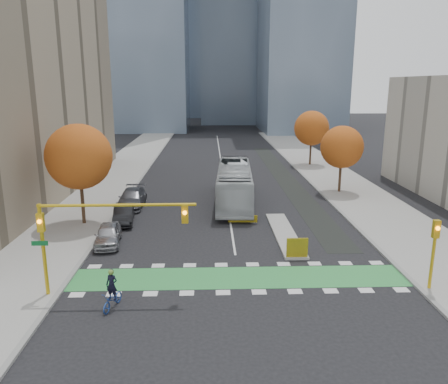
{
  "coord_description": "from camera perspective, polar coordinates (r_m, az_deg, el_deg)",
  "views": [
    {
      "loc": [
        -1.68,
        -22.43,
        11.19
      ],
      "look_at": [
        -0.58,
        10.62,
        3.0
      ],
      "focal_mm": 35.0,
      "sensor_mm": 36.0,
      "label": 1
    }
  ],
  "objects": [
    {
      "name": "sidewalk_east",
      "position": [
        46.42,
        17.25,
        -0.58
      ],
      "size": [
        7.0,
        120.0,
        0.15
      ],
      "primitive_type": "cube",
      "color": "gray",
      "rests_on": "ground"
    },
    {
      "name": "curb_east",
      "position": [
        45.39,
        13.07,
        -0.63
      ],
      "size": [
        0.3,
        120.0,
        0.16
      ],
      "primitive_type": "cube",
      "color": "gray",
      "rests_on": "ground"
    },
    {
      "name": "tree_west",
      "position": [
        36.38,
        -18.42,
        4.38
      ],
      "size": [
        5.2,
        5.2,
        8.22
      ],
      "color": "#332114",
      "rests_on": "ground"
    },
    {
      "name": "curb_west",
      "position": [
        44.65,
        -12.58,
        -0.85
      ],
      "size": [
        0.3,
        120.0,
        0.16
      ],
      "primitive_type": "cube",
      "color": "gray",
      "rests_on": "ground"
    },
    {
      "name": "tree_east_far",
      "position": [
        62.36,
        11.36,
        8.17
      ],
      "size": [
        4.8,
        4.8,
        7.65
      ],
      "color": "#332114",
      "rests_on": "ground"
    },
    {
      "name": "tower_ne",
      "position": [
        111.2,
        10.22,
        23.45
      ],
      "size": [
        18.0,
        24.0,
        60.0
      ],
      "primitive_type": "cube",
      "color": "#47566B",
      "rests_on": "ground"
    },
    {
      "name": "cyclist",
      "position": [
        23.57,
        -14.36,
        -12.96
      ],
      "size": [
        1.13,
        1.95,
        2.13
      ],
      "rotation": [
        0.0,
        0.0,
        -0.28
      ],
      "color": "#204196",
      "rests_on": "ground"
    },
    {
      "name": "tree_east_near",
      "position": [
        46.92,
        15.14,
        5.68
      ],
      "size": [
        4.4,
        4.4,
        7.08
      ],
      "color": "#332114",
      "rests_on": "ground"
    },
    {
      "name": "parked_car_c",
      "position": [
        41.75,
        -11.94,
        -0.79
      ],
      "size": [
        2.3,
        5.6,
        1.62
      ],
      "primitive_type": "imported",
      "rotation": [
        0.0,
        0.0,
        0.01
      ],
      "color": "#4D4D52",
      "rests_on": "ground"
    },
    {
      "name": "bus",
      "position": [
        41.74,
        1.36,
        1.01
      ],
      "size": [
        3.85,
        13.61,
        3.75
      ],
      "primitive_type": "imported",
      "rotation": [
        0.0,
        0.0,
        -0.05
      ],
      "color": "silver",
      "rests_on": "ground"
    },
    {
      "name": "hazard_board",
      "position": [
        29.15,
        9.54,
        -7.18
      ],
      "size": [
        1.4,
        0.12,
        1.3
      ],
      "primitive_type": "cube",
      "color": "yellow",
      "rests_on": "median_island"
    },
    {
      "name": "bike_lane_paint",
      "position": [
        54.39,
        7.86,
        1.91
      ],
      "size": [
        2.5,
        50.0,
        0.01
      ],
      "primitive_type": "cube",
      "color": "black",
      "rests_on": "ground"
    },
    {
      "name": "parked_car_a",
      "position": [
        32.4,
        -14.92,
        -5.42
      ],
      "size": [
        2.22,
        4.45,
        1.45
      ],
      "primitive_type": "imported",
      "rotation": [
        0.0,
        0.0,
        0.12
      ],
      "color": "#9B9BA0",
      "rests_on": "ground"
    },
    {
      "name": "traffic_signal_west",
      "position": [
        23.89,
        -17.02,
        -4.15
      ],
      "size": [
        8.53,
        0.56,
        5.2
      ],
      "color": "#BF9914",
      "rests_on": "ground"
    },
    {
      "name": "ground",
      "position": [
        25.13,
        2.18,
        -12.55
      ],
      "size": [
        300.0,
        300.0,
        0.0
      ],
      "primitive_type": "plane",
      "color": "black",
      "rests_on": "ground"
    },
    {
      "name": "parked_car_b",
      "position": [
        37.01,
        -12.97,
        -2.88
      ],
      "size": [
        2.05,
        4.55,
        1.45
      ],
      "primitive_type": "imported",
      "rotation": [
        0.0,
        0.0,
        0.12
      ],
      "color": "black",
      "rests_on": "ground"
    },
    {
      "name": "bike_crossing",
      "position": [
        26.47,
        1.95,
        -11.09
      ],
      "size": [
        20.0,
        3.0,
        0.01
      ],
      "primitive_type": "cube",
      "color": "#2E8D40",
      "rests_on": "ground"
    },
    {
      "name": "centre_line",
      "position": [
        63.45,
        -0.36,
        3.76
      ],
      "size": [
        0.15,
        70.0,
        0.01
      ],
      "primitive_type": "cube",
      "color": "silver",
      "rests_on": "ground"
    },
    {
      "name": "median_island",
      "position": [
        33.82,
        7.91,
        -5.41
      ],
      "size": [
        1.6,
        10.0,
        0.16
      ],
      "primitive_type": "cube",
      "color": "gray",
      "rests_on": "ground"
    },
    {
      "name": "traffic_signal_east",
      "position": [
        26.47,
        25.78,
        -6.17
      ],
      "size": [
        0.35,
        0.43,
        4.1
      ],
      "color": "#BF9914",
      "rests_on": "ground"
    },
    {
      "name": "sidewalk_west",
      "position": [
        45.43,
        -16.93,
        -0.87
      ],
      "size": [
        7.0,
        120.0,
        0.15
      ],
      "primitive_type": "cube",
      "color": "gray",
      "rests_on": "ground"
    }
  ]
}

